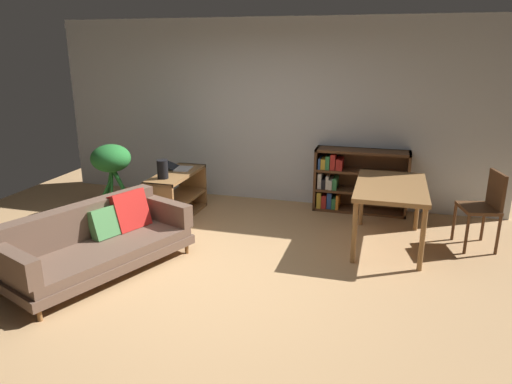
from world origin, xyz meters
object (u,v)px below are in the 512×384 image
object	(u,v)px
fabric_couch	(97,241)
bookshelf	(353,181)
dining_table	(391,191)
media_console	(177,196)
open_laptop	(178,167)
dining_chair_near	(485,204)
potted_floor_plant	(112,166)
desk_speaker	(163,169)

from	to	relation	value
fabric_couch	bookshelf	size ratio (longest dim) A/B	1.60
dining_table	media_console	bearing A→B (deg)	175.52
dining_table	bookshelf	xyz separation A→B (m)	(-0.52, 1.19, -0.23)
fabric_couch	open_laptop	distance (m)	1.98
fabric_couch	dining_chair_near	size ratio (longest dim) A/B	2.28
open_laptop	dining_table	distance (m)	2.93
bookshelf	open_laptop	bearing A→B (deg)	-162.31
media_console	potted_floor_plant	distance (m)	1.03
fabric_couch	media_console	bearing A→B (deg)	86.77
media_console	fabric_couch	bearing A→B (deg)	-93.23
fabric_couch	dining_chair_near	xyz separation A→B (m)	(4.01, 1.77, 0.21)
potted_floor_plant	bookshelf	bearing A→B (deg)	17.18
potted_floor_plant	dining_table	bearing A→B (deg)	-2.62
fabric_couch	potted_floor_plant	world-z (taller)	potted_floor_plant
fabric_couch	bookshelf	world-z (taller)	bookshelf
dining_table	dining_chair_near	world-z (taller)	dining_chair_near
desk_speaker	dining_chair_near	distance (m)	3.97
media_console	open_laptop	distance (m)	0.41
fabric_couch	potted_floor_plant	size ratio (longest dim) A/B	2.13
media_console	potted_floor_plant	size ratio (longest dim) A/B	1.16
open_laptop	potted_floor_plant	bearing A→B (deg)	-164.15
dining_table	desk_speaker	bearing A→B (deg)	-178.49
dining_chair_near	potted_floor_plant	bearing A→B (deg)	-179.18
fabric_couch	desk_speaker	distance (m)	1.51
dining_table	bookshelf	bearing A→B (deg)	113.38
potted_floor_plant	dining_table	world-z (taller)	potted_floor_plant
media_console	desk_speaker	distance (m)	0.54
desk_speaker	bookshelf	bearing A→B (deg)	28.16
potted_floor_plant	media_console	bearing A→B (deg)	2.88
bookshelf	media_console	bearing A→B (deg)	-157.40
open_laptop	bookshelf	xyz separation A→B (m)	(2.38, 0.76, -0.22)
fabric_couch	open_laptop	world-z (taller)	fabric_couch
dining_chair_near	desk_speaker	bearing A→B (deg)	-175.36
media_console	desk_speaker	size ratio (longest dim) A/B	4.69
dining_chair_near	bookshelf	world-z (taller)	dining_chair_near
fabric_couch	desk_speaker	world-z (taller)	desk_speaker
fabric_couch	open_laptop	bearing A→B (deg)	88.70
open_laptop	dining_chair_near	bearing A→B (deg)	-2.71
fabric_couch	dining_table	world-z (taller)	dining_table
open_laptop	dining_chair_near	world-z (taller)	dining_chair_near
open_laptop	potted_floor_plant	xyz separation A→B (m)	(-0.91, -0.26, 0.02)
fabric_couch	dining_chair_near	distance (m)	4.39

